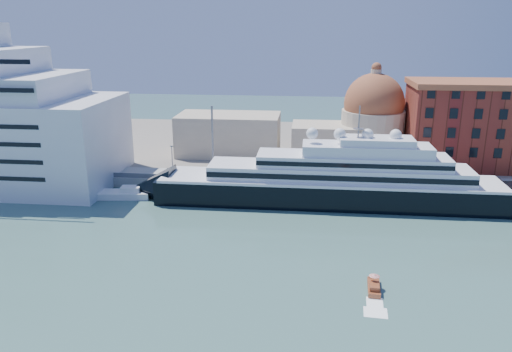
# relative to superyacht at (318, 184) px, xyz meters

# --- Properties ---
(ground) EXTENTS (400.00, 400.00, 0.00)m
(ground) POSITION_rel_superyacht_xyz_m (-6.16, -23.00, -4.58)
(ground) COLOR #3A6461
(ground) RESTS_ON ground
(quay) EXTENTS (180.00, 10.00, 2.50)m
(quay) POSITION_rel_superyacht_xyz_m (-6.16, 11.00, -3.33)
(quay) COLOR gray
(quay) RESTS_ON ground
(land) EXTENTS (260.00, 72.00, 2.00)m
(land) POSITION_rel_superyacht_xyz_m (-6.16, 52.00, -3.58)
(land) COLOR slate
(land) RESTS_ON ground
(quay_fence) EXTENTS (180.00, 0.10, 1.20)m
(quay_fence) POSITION_rel_superyacht_xyz_m (-6.16, 6.50, -1.48)
(quay_fence) COLOR slate
(quay_fence) RESTS_ON quay
(superyacht) EXTENTS (88.80, 12.31, 26.54)m
(superyacht) POSITION_rel_superyacht_xyz_m (0.00, 0.00, 0.00)
(superyacht) COLOR black
(superyacht) RESTS_ON ground
(service_barge) EXTENTS (13.77, 5.91, 3.01)m
(service_barge) POSITION_rel_superyacht_xyz_m (-45.90, -1.39, -3.72)
(service_barge) COLOR white
(service_barge) RESTS_ON ground
(water_taxi) EXTENTS (2.27, 5.72, 2.66)m
(water_taxi) POSITION_rel_superyacht_xyz_m (8.44, -38.95, -3.94)
(water_taxi) COLOR brown
(water_taxi) RESTS_ON ground
(warehouse) EXTENTS (43.00, 19.00, 23.25)m
(warehouse) POSITION_rel_superyacht_xyz_m (45.84, 29.00, 9.21)
(warehouse) COLOR maroon
(warehouse) RESTS_ON land
(church) EXTENTS (66.00, 18.00, 25.50)m
(church) POSITION_rel_superyacht_xyz_m (0.23, 34.72, 6.33)
(church) COLOR beige
(church) RESTS_ON land
(lamp_posts) EXTENTS (120.80, 2.40, 18.00)m
(lamp_posts) POSITION_rel_superyacht_xyz_m (-18.83, 9.27, 5.26)
(lamp_posts) COLOR slate
(lamp_posts) RESTS_ON quay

